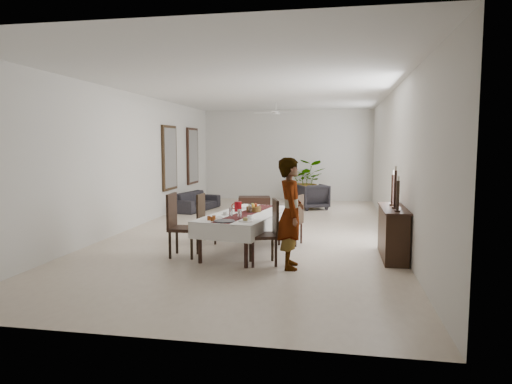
% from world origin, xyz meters
% --- Properties ---
extents(floor, '(6.00, 12.00, 0.00)m').
position_xyz_m(floor, '(0.00, 0.00, 0.00)').
color(floor, beige).
rests_on(floor, ground).
extents(ceiling, '(6.00, 12.00, 0.02)m').
position_xyz_m(ceiling, '(0.00, 0.00, 3.20)').
color(ceiling, silver).
rests_on(ceiling, wall_back).
extents(wall_back, '(6.00, 0.02, 3.20)m').
position_xyz_m(wall_back, '(0.00, 6.00, 1.60)').
color(wall_back, silver).
rests_on(wall_back, floor).
extents(wall_front, '(6.00, 0.02, 3.20)m').
position_xyz_m(wall_front, '(0.00, -6.00, 1.60)').
color(wall_front, silver).
rests_on(wall_front, floor).
extents(wall_left, '(0.02, 12.00, 3.20)m').
position_xyz_m(wall_left, '(-3.00, 0.00, 1.60)').
color(wall_left, silver).
rests_on(wall_left, floor).
extents(wall_right, '(0.02, 12.00, 3.20)m').
position_xyz_m(wall_right, '(3.00, 0.00, 1.60)').
color(wall_right, silver).
rests_on(wall_right, floor).
extents(dining_table_top, '(1.34, 2.40, 0.05)m').
position_xyz_m(dining_table_top, '(0.16, -2.05, 0.68)').
color(dining_table_top, black).
rests_on(dining_table_top, table_leg_fl).
extents(table_leg_fl, '(0.08, 0.08, 0.66)m').
position_xyz_m(table_leg_fl, '(-0.44, -3.03, 0.33)').
color(table_leg_fl, black).
rests_on(table_leg_fl, floor).
extents(table_leg_fr, '(0.08, 0.08, 0.66)m').
position_xyz_m(table_leg_fr, '(0.38, -3.18, 0.33)').
color(table_leg_fr, black).
rests_on(table_leg_fr, floor).
extents(table_leg_bl, '(0.08, 0.08, 0.66)m').
position_xyz_m(table_leg_bl, '(-0.06, -0.92, 0.33)').
color(table_leg_bl, black).
rests_on(table_leg_bl, floor).
extents(table_leg_br, '(0.08, 0.08, 0.66)m').
position_xyz_m(table_leg_br, '(0.76, -1.07, 0.33)').
color(table_leg_br, black).
rests_on(table_leg_br, floor).
extents(tablecloth_top, '(1.53, 2.60, 0.01)m').
position_xyz_m(tablecloth_top, '(0.16, -2.05, 0.71)').
color(tablecloth_top, white).
rests_on(tablecloth_top, dining_table_top).
extents(tablecloth_drape_left, '(0.45, 2.40, 0.28)m').
position_xyz_m(tablecloth_drape_left, '(-0.38, -1.95, 0.58)').
color(tablecloth_drape_left, white).
rests_on(tablecloth_drape_left, dining_table_top).
extents(tablecloth_drape_right, '(0.45, 2.40, 0.28)m').
position_xyz_m(tablecloth_drape_right, '(0.70, -2.15, 0.58)').
color(tablecloth_drape_right, silver).
rests_on(tablecloth_drape_right, dining_table_top).
extents(tablecloth_drape_near, '(1.10, 0.21, 0.28)m').
position_xyz_m(tablecloth_drape_near, '(-0.06, -3.24, 0.58)').
color(tablecloth_drape_near, white).
rests_on(tablecloth_drape_near, dining_table_top).
extents(tablecloth_drape_far, '(1.10, 0.21, 0.28)m').
position_xyz_m(tablecloth_drape_far, '(0.38, -0.86, 0.58)').
color(tablecloth_drape_far, silver).
rests_on(tablecloth_drape_far, dining_table_top).
extents(table_runner, '(0.75, 2.38, 0.00)m').
position_xyz_m(table_runner, '(0.16, -2.05, 0.72)').
color(table_runner, '#511718').
rests_on(table_runner, tablecloth_top).
extents(red_pitcher, '(0.16, 0.16, 0.19)m').
position_xyz_m(red_pitcher, '(-0.05, -1.87, 0.81)').
color(red_pitcher, maroon).
rests_on(red_pitcher, tablecloth_top).
extents(pitcher_handle, '(0.11, 0.04, 0.11)m').
position_xyz_m(pitcher_handle, '(-0.13, -1.85, 0.81)').
color(pitcher_handle, maroon).
rests_on(pitcher_handle, red_pitcher).
extents(wine_glass_near, '(0.07, 0.07, 0.16)m').
position_xyz_m(wine_glass_near, '(0.16, -2.67, 0.80)').
color(wine_glass_near, silver).
rests_on(wine_glass_near, tablecloth_top).
extents(wine_glass_mid, '(0.07, 0.07, 0.16)m').
position_xyz_m(wine_glass_mid, '(-0.03, -2.54, 0.80)').
color(wine_glass_mid, silver).
rests_on(wine_glass_mid, tablecloth_top).
extents(wine_glass_far, '(0.07, 0.07, 0.16)m').
position_xyz_m(wine_glass_far, '(0.22, -2.01, 0.80)').
color(wine_glass_far, silver).
rests_on(wine_glass_far, tablecloth_top).
extents(teacup_right, '(0.09, 0.09, 0.06)m').
position_xyz_m(teacup_right, '(0.34, -2.66, 0.75)').
color(teacup_right, white).
rests_on(teacup_right, saucer_right).
extents(saucer_right, '(0.14, 0.14, 0.01)m').
position_xyz_m(saucer_right, '(0.34, -2.66, 0.72)').
color(saucer_right, white).
rests_on(saucer_right, tablecloth_top).
extents(teacup_left, '(0.09, 0.09, 0.06)m').
position_xyz_m(teacup_left, '(-0.18, -2.32, 0.75)').
color(teacup_left, white).
rests_on(teacup_left, saucer_left).
extents(saucer_left, '(0.14, 0.14, 0.01)m').
position_xyz_m(saucer_left, '(-0.18, -2.32, 0.72)').
color(saucer_left, silver).
rests_on(saucer_left, tablecloth_top).
extents(plate_near_right, '(0.23, 0.23, 0.01)m').
position_xyz_m(plate_near_right, '(0.31, -2.94, 0.73)').
color(plate_near_right, white).
rests_on(plate_near_right, tablecloth_top).
extents(bread_near_right, '(0.09, 0.09, 0.09)m').
position_xyz_m(bread_near_right, '(0.31, -2.94, 0.75)').
color(bread_near_right, tan).
rests_on(bread_near_right, plate_near_right).
extents(plate_near_left, '(0.23, 0.23, 0.01)m').
position_xyz_m(plate_near_left, '(-0.25, -2.70, 0.73)').
color(plate_near_left, white).
rests_on(plate_near_left, tablecloth_top).
extents(plate_far_left, '(0.23, 0.23, 0.01)m').
position_xyz_m(plate_far_left, '(-0.04, -1.48, 0.73)').
color(plate_far_left, silver).
rests_on(plate_far_left, tablecloth_top).
extents(serving_tray, '(0.34, 0.34, 0.02)m').
position_xyz_m(serving_tray, '(-0.02, -3.03, 0.73)').
color(serving_tray, '#404045').
rests_on(serving_tray, tablecloth_top).
extents(jam_jar_a, '(0.06, 0.06, 0.07)m').
position_xyz_m(jam_jar_a, '(-0.23, -3.02, 0.75)').
color(jam_jar_a, brown).
rests_on(jam_jar_a, tablecloth_top).
extents(jam_jar_b, '(0.06, 0.06, 0.07)m').
position_xyz_m(jam_jar_b, '(-0.31, -2.94, 0.75)').
color(jam_jar_b, brown).
rests_on(jam_jar_b, tablecloth_top).
extents(jam_jar_c, '(0.06, 0.06, 0.07)m').
position_xyz_m(jam_jar_c, '(-0.25, -2.86, 0.75)').
color(jam_jar_c, brown).
rests_on(jam_jar_c, tablecloth_top).
extents(fruit_basket, '(0.28, 0.28, 0.09)m').
position_xyz_m(fruit_basket, '(0.25, -1.83, 0.77)').
color(fruit_basket, brown).
rests_on(fruit_basket, tablecloth_top).
extents(fruit_red, '(0.09, 0.09, 0.09)m').
position_xyz_m(fruit_red, '(0.28, -1.81, 0.84)').
color(fruit_red, maroon).
rests_on(fruit_red, fruit_basket).
extents(fruit_green, '(0.08, 0.08, 0.08)m').
position_xyz_m(fruit_green, '(0.22, -1.79, 0.84)').
color(fruit_green, '#507623').
rests_on(fruit_green, fruit_basket).
extents(fruit_yellow, '(0.08, 0.08, 0.08)m').
position_xyz_m(fruit_yellow, '(0.24, -1.87, 0.84)').
color(fruit_yellow, gold).
rests_on(fruit_yellow, fruit_basket).
extents(chair_right_near_seat, '(0.57, 0.57, 0.05)m').
position_xyz_m(chair_right_near_seat, '(0.61, -2.91, 0.48)').
color(chair_right_near_seat, black).
rests_on(chair_right_near_seat, chair_right_near_leg_fl).
extents(chair_right_near_leg_fl, '(0.06, 0.06, 0.46)m').
position_xyz_m(chair_right_near_leg_fl, '(0.84, -3.04, 0.23)').
color(chair_right_near_leg_fl, black).
rests_on(chair_right_near_leg_fl, floor).
extents(chair_right_near_leg_fr, '(0.06, 0.06, 0.46)m').
position_xyz_m(chair_right_near_leg_fr, '(0.73, -2.68, 0.23)').
color(chair_right_near_leg_fr, black).
rests_on(chair_right_near_leg_fr, floor).
extents(chair_right_near_leg_bl, '(0.06, 0.06, 0.46)m').
position_xyz_m(chair_right_near_leg_bl, '(0.48, -3.14, 0.23)').
color(chair_right_near_leg_bl, black).
rests_on(chair_right_near_leg_bl, floor).
extents(chair_right_near_leg_br, '(0.06, 0.06, 0.46)m').
position_xyz_m(chair_right_near_leg_br, '(0.37, -2.78, 0.23)').
color(chair_right_near_leg_br, black).
rests_on(chair_right_near_leg_br, floor).
extents(chair_right_near_back, '(0.17, 0.45, 0.59)m').
position_xyz_m(chair_right_near_back, '(0.81, -2.85, 0.80)').
color(chair_right_near_back, black).
rests_on(chair_right_near_back, chair_right_near_seat).
extents(chair_right_far_seat, '(0.51, 0.51, 0.05)m').
position_xyz_m(chair_right_far_seat, '(0.90, -1.32, 0.44)').
color(chair_right_far_seat, black).
rests_on(chair_right_far_seat, chair_right_far_leg_fl).
extents(chair_right_far_leg_fl, '(0.05, 0.05, 0.42)m').
position_xyz_m(chair_right_far_leg_fl, '(1.02, -1.52, 0.21)').
color(chair_right_far_leg_fl, black).
rests_on(chair_right_far_leg_fl, floor).
extents(chair_right_far_leg_fr, '(0.05, 0.05, 0.42)m').
position_xyz_m(chair_right_far_leg_fr, '(1.10, -1.19, 0.21)').
color(chair_right_far_leg_fr, black).
rests_on(chair_right_far_leg_fr, floor).
extents(chair_right_far_leg_bl, '(0.05, 0.05, 0.42)m').
position_xyz_m(chair_right_far_leg_bl, '(0.69, -1.44, 0.21)').
color(chair_right_far_leg_bl, black).
rests_on(chair_right_far_leg_bl, floor).
extents(chair_right_far_leg_br, '(0.05, 0.05, 0.42)m').
position_xyz_m(chair_right_far_leg_br, '(0.77, -1.11, 0.21)').
color(chair_right_far_leg_br, black).
rests_on(chair_right_far_leg_br, floor).
extents(chair_right_far_back, '(0.14, 0.42, 0.54)m').
position_xyz_m(chair_right_far_back, '(1.08, -1.36, 0.73)').
color(chair_right_far_back, black).
rests_on(chair_right_far_back, chair_right_far_seat).
extents(chair_left_near_seat, '(0.50, 0.50, 0.05)m').
position_xyz_m(chair_left_near_seat, '(-0.86, -2.64, 0.50)').
color(chair_left_near_seat, black).
rests_on(chair_left_near_seat, chair_left_near_leg_fl).
extents(chair_left_near_leg_fl, '(0.05, 0.05, 0.47)m').
position_xyz_m(chair_left_near_leg_fl, '(-1.06, -2.45, 0.24)').
color(chair_left_near_leg_fl, black).
rests_on(chair_left_near_leg_fl, floor).
extents(chair_left_near_leg_fr, '(0.05, 0.05, 0.47)m').
position_xyz_m(chair_left_near_leg_fr, '(-1.05, -2.84, 0.24)').
color(chair_left_near_leg_fr, black).
rests_on(chair_left_near_leg_fr, floor).
extents(chair_left_near_leg_bl, '(0.05, 0.05, 0.47)m').
position_xyz_m(chair_left_near_leg_bl, '(-0.67, -2.43, 0.24)').
color(chair_left_near_leg_bl, black).
rests_on(chair_left_near_leg_bl, floor).
extents(chair_left_near_leg_br, '(0.05, 0.05, 0.47)m').
position_xyz_m(chair_left_near_leg_br, '(-0.66, -2.82, 0.24)').
color(chair_left_near_leg_br, black).
rests_on(chair_left_near_leg_br, floor).
extents(chair_left_near_back, '(0.06, 0.48, 0.61)m').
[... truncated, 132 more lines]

